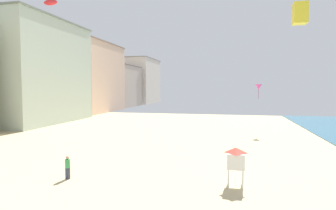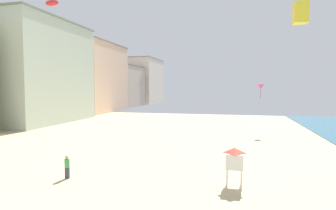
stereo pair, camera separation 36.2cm
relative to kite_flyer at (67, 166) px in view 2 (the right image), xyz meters
The scene contains 9 objects.
boardwalk_hotel_mid 39.51m from the kite_flyer, 134.69° to the left, with size 18.32×20.84×18.53m.
boardwalk_hotel_far 57.93m from the kite_flyer, 118.26° to the left, with size 15.39×20.39×17.97m.
boardwalk_hotel_distant 76.65m from the kite_flyer, 110.82° to the left, with size 13.37×16.58×13.71m.
boardwalk_hotel_furthest 96.55m from the kite_flyer, 106.39° to the left, with size 15.30×21.74×18.02m.
kite_flyer is the anchor object (origin of this frame).
lifeguard_stand 11.54m from the kite_flyer, ahead, with size 1.10×1.10×2.55m.
kite_red_parafoil_2 17.97m from the kite_flyer, 129.51° to the left, with size 1.54×0.43×0.60m.
kite_yellow_box 20.87m from the kite_flyer, 22.40° to the left, with size 1.03×1.03×1.62m.
kite_magenta_delta_2 28.43m from the kite_flyer, 57.92° to the left, with size 0.88×0.88×2.00m.
Camera 2 is at (8.14, -6.77, 6.41)m, focal length 29.88 mm.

